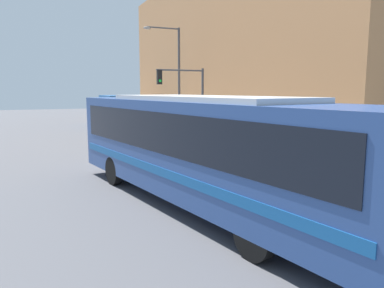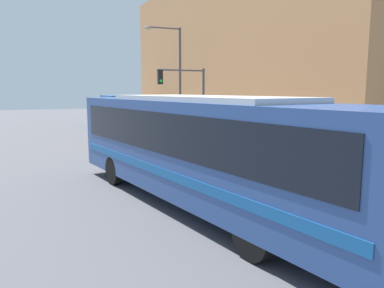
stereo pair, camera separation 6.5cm
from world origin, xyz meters
The scene contains 9 objects.
ground_plane centered at (0.00, 0.00, 0.00)m, with size 120.00×120.00×0.00m, color #515156.
sidewalk centered at (5.82, 20.00, 0.08)m, with size 2.63×70.00×0.16m.
building_facade centered at (10.13, 17.36, 6.47)m, with size 6.00×32.72×12.95m.
city_bus centered at (-0.97, -0.72, 1.84)m, with size 4.62×12.56×3.17m.
delivery_truck centered at (2.29, 25.62, 1.56)m, with size 2.36×7.48×2.85m.
fire_hydrant centered at (5.10, 5.60, 0.50)m, with size 0.27×0.36×0.70m.
traffic_light_pole centered at (4.04, 12.35, 3.34)m, with size 3.28×0.35×4.58m.
parking_meter centered at (5.10, 8.88, 1.10)m, with size 0.14×0.14×1.40m.
street_lamp centered at (4.99, 16.75, 4.78)m, with size 2.85×0.28×7.81m.
Camera 1 is at (-5.47, -10.15, 3.33)m, focal length 35.00 mm.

